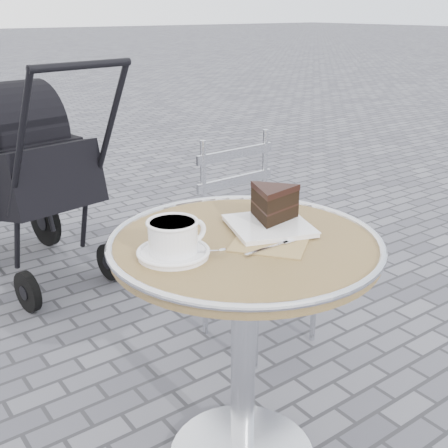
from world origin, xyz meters
TOP-DOWN VIEW (x-y plane):
  - cafe_table at (0.00, 0.00)m, footprint 0.72×0.72m
  - cappuccino_set at (-0.20, 0.03)m, footprint 0.19×0.17m
  - cake_plate_set at (0.12, 0.04)m, footprint 0.32×0.33m
  - bistro_chair at (0.48, 0.60)m, footprint 0.39×0.39m
  - baby_stroller at (-0.06, 1.72)m, footprint 0.64×1.12m

SIDE VIEW (x-z plane):
  - baby_stroller at x=-0.06m, z-range -0.06..1.05m
  - bistro_chair at x=0.48m, z-range 0.10..0.93m
  - cafe_table at x=0.00m, z-range 0.20..0.94m
  - cappuccino_set at x=-0.20m, z-range 0.73..0.82m
  - cake_plate_set at x=0.12m, z-range 0.73..0.84m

